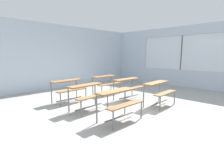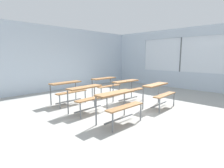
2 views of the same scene
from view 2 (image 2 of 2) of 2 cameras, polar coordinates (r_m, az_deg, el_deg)
ground at (r=5.29m, az=3.49°, el=-9.00°), size 10.00×9.00×0.05m
wall_back at (r=8.68m, az=-19.62°, el=7.74°), size 10.00×0.12×3.00m
wall_right at (r=9.35m, az=25.00°, el=7.15°), size 0.12×9.00×3.00m
desk_bench_r0c0 at (r=4.23m, az=2.14°, el=-5.27°), size 1.11×0.60×0.74m
desk_bench_r0c1 at (r=5.68m, az=14.98°, el=-1.91°), size 1.12×0.63×0.74m
desk_bench_r1c0 at (r=5.08m, az=-8.04°, el=-2.95°), size 1.13×0.64×0.74m
desk_bench_r1c1 at (r=6.30m, az=5.21°, el=-0.60°), size 1.12×0.63×0.74m
desk_bench_r2c0 at (r=6.10m, az=-14.25°, el=-1.15°), size 1.12×0.63×0.74m
desk_bench_r2c1 at (r=7.11m, az=-2.10°, el=0.52°), size 1.11×0.61×0.74m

